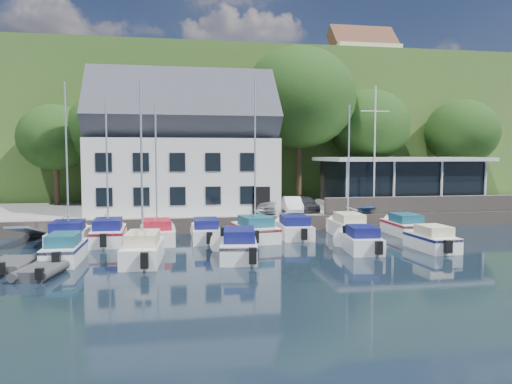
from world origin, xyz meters
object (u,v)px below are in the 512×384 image
(car_white, at_px, (292,205))
(boat_r1_6, at_px, (349,165))
(boat_r2_1, at_px, (142,168))
(boat_r1_5, at_px, (294,226))
(car_silver, at_px, (266,205))
(harbor_building, at_px, (183,154))
(boat_r1_0, at_px, (67,169))
(car_dgrey, at_px, (305,204))
(boat_r1_3, at_px, (206,229))
(boat_r1_1, at_px, (107,165))
(boat_r1_4, at_px, (255,166))
(boat_r2_0, at_px, (65,247))
(boat_r1_2, at_px, (156,171))
(flagpole, at_px, (375,149))
(boat_r2_4, at_px, (432,238))
(boat_r2_2, at_px, (238,243))
(boat_r1_7, at_px, (404,224))
(dinghy_1, at_px, (41,269))
(club_pavilion, at_px, (400,182))
(dinghy_0, at_px, (9,264))
(car_blue, at_px, (357,203))

(car_white, bearing_deg, boat_r1_6, -58.66)
(boat_r2_1, bearing_deg, boat_r1_5, 37.07)
(car_silver, bearing_deg, harbor_building, 162.58)
(car_silver, height_order, boat_r1_0, boat_r1_0)
(car_dgrey, relative_size, boat_r1_3, 0.66)
(boat_r1_0, distance_m, boat_r1_1, 2.24)
(boat_r1_4, distance_m, boat_r2_1, 8.48)
(boat_r1_3, bearing_deg, boat_r2_0, -144.44)
(boat_r1_2, height_order, boat_r2_0, boat_r1_2)
(boat_r1_1, bearing_deg, boat_r1_6, -0.28)
(car_white, distance_m, boat_r1_6, 6.57)
(flagpole, bearing_deg, boat_r1_5, -149.03)
(boat_r1_1, height_order, boat_r1_5, boat_r1_1)
(boat_r1_6, bearing_deg, boat_r1_0, -176.81)
(boat_r1_4, distance_m, boat_r2_0, 12.05)
(boat_r2_4, bearing_deg, harbor_building, 130.14)
(boat_r2_2, bearing_deg, boat_r2_4, 8.57)
(harbor_building, bearing_deg, boat_r1_0, -127.07)
(boat_r1_6, relative_size, boat_r1_7, 1.69)
(flagpole, bearing_deg, boat_r1_1, -165.65)
(boat_r1_5, height_order, boat_r2_0, boat_r2_0)
(boat_r2_4, height_order, dinghy_1, boat_r2_4)
(boat_r1_6, xyz_separation_m, boat_r2_0, (-16.64, -5.05, -3.95))
(club_pavilion, distance_m, boat_r2_1, 24.82)
(boat_r1_2, bearing_deg, boat_r1_3, 1.06)
(car_white, relative_size, boat_r2_0, 0.65)
(boat_r1_0, height_order, boat_r1_1, boat_r1_1)
(boat_r1_0, distance_m, boat_r1_7, 21.56)
(car_dgrey, height_order, boat_r2_2, car_dgrey)
(boat_r1_2, relative_size, boat_r2_1, 0.93)
(boat_r1_2, xyz_separation_m, dinghy_1, (-4.83, -7.71, -4.05))
(boat_r1_3, xyz_separation_m, boat_r2_2, (1.27, -5.52, 0.08))
(car_dgrey, xyz_separation_m, boat_r1_7, (5.16, -5.97, -0.85))
(dinghy_1, bearing_deg, club_pavilion, 44.93)
(harbor_building, distance_m, boat_r2_4, 19.94)
(boat_r1_6, bearing_deg, dinghy_0, -158.40)
(car_dgrey, xyz_separation_m, boat_r2_4, (4.17, -11.27, -0.86))
(harbor_building, distance_m, car_dgrey, 10.29)
(car_silver, bearing_deg, boat_r1_7, -20.28)
(boat_r1_3, bearing_deg, boat_r1_6, 1.37)
(boat_r1_3, height_order, boat_r1_5, boat_r1_5)
(boat_r1_4, xyz_separation_m, boat_r2_0, (-10.41, -4.66, -3.91))
(boat_r1_1, relative_size, boat_r1_3, 1.61)
(car_blue, xyz_separation_m, boat_r1_4, (-8.94, -5.74, 2.99))
(car_white, relative_size, boat_r1_6, 0.38)
(boat_r1_5, bearing_deg, boat_r1_6, -0.68)
(boat_r1_2, height_order, dinghy_1, boat_r1_2)
(boat_r1_0, relative_size, boat_r2_4, 1.88)
(car_dgrey, height_order, boat_r1_7, car_dgrey)
(flagpole, relative_size, boat_r1_4, 1.02)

